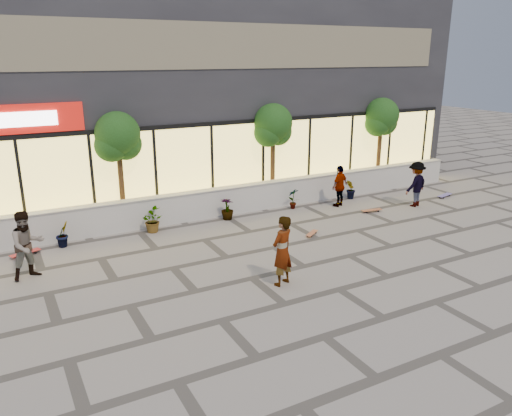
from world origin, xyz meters
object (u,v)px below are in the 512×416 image
skater_right_near (340,186)px  skater_right_far (416,184)px  skateboard_left (25,253)px  skateboard_right_near (372,210)px  tree_east (381,119)px  skater_left (27,245)px  tree_midwest (118,139)px  skateboard_right_far (445,195)px  skateboard_center (312,233)px  tree_mideast (273,128)px  skater_center (282,251)px

skater_right_near → skater_right_far: bearing=131.4°
skateboard_left → skateboard_right_near: size_ratio=1.07×
tree_east → skater_right_far: tree_east is taller
skater_left → skateboard_right_near: skater_left is taller
skater_right_near → skateboard_left: 11.31m
tree_midwest → skateboard_right_far: bearing=-12.9°
skater_left → skateboard_center: skater_left is taller
tree_midwest → tree_mideast: (6.00, 0.00, 0.00)m
tree_midwest → skater_right_far: bearing=-16.9°
skater_right_near → tree_midwest: bearing=-33.7°
skateboard_center → skateboard_right_near: skateboard_right_near is taller
tree_mideast → skateboard_right_far: 7.80m
skateboard_center → skateboard_right_far: size_ratio=0.76×
tree_midwest → tree_east: (11.50, 0.00, 0.00)m
skater_left → skater_right_near: size_ratio=1.14×
skater_right_near → skateboard_right_near: 1.55m
skateboard_left → tree_midwest: bearing=3.0°
skater_center → skateboard_right_near: (6.19, 3.68, -0.85)m
tree_east → skateboard_right_far: (1.14, -2.90, -2.90)m
skater_right_far → skateboard_center: bearing=-4.2°
skateboard_right_near → skateboard_right_far: (4.08, 0.16, 0.01)m
skater_right_near → skater_right_far: 2.96m
tree_mideast → tree_east: size_ratio=1.00×
skater_right_far → skateboard_right_near: (-2.02, 0.16, -0.80)m
tree_midwest → tree_mideast: same height
tree_midwest → skateboard_center: 7.18m
skater_right_near → skateboard_center: (-2.81, -2.24, -0.74)m
tree_midwest → skateboard_left: (-3.32, -1.50, -2.90)m
skater_right_near → skateboard_center: bearing=17.8°
skater_right_far → tree_mideast: bearing=-48.2°
skater_center → tree_east: bearing=-165.4°
tree_mideast → skater_left: (-9.30, -3.22, -2.06)m
tree_midwest → skater_right_near: 8.45m
tree_midwest → skateboard_right_near: 9.54m
tree_midwest → tree_mideast: 6.00m
skater_center → skateboard_center: bearing=-157.9°
skateboard_right_near → skateboard_right_far: 4.08m
skater_left → skateboard_center: (8.45, -0.85, -0.85)m
skater_center → skater_left: skater_center is taller
tree_east → skateboard_left: size_ratio=4.38×
tree_mideast → skateboard_right_far: (6.64, -2.90, -2.90)m
tree_mideast → tree_east: same height
tree_east → skater_center: (-9.12, -6.74, -2.06)m
skater_right_far → skater_left: bearing=-13.1°
skateboard_left → skater_center: bearing=-64.0°
tree_midwest → skateboard_right_near: (8.56, -3.06, -2.90)m
tree_midwest → skateboard_center: size_ratio=5.81×
tree_midwest → skater_right_near: size_ratio=2.41×
tree_east → skateboard_right_far: tree_east is taller
skateboard_right_near → skateboard_center: bearing=-155.2°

